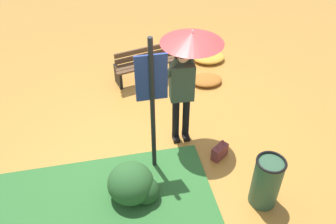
{
  "coord_description": "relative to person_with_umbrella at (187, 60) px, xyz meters",
  "views": [
    {
      "loc": [
        -0.97,
        -4.6,
        4.24
      ],
      "look_at": [
        -0.09,
        -0.45,
        0.85
      ],
      "focal_mm": 37.28,
      "sensor_mm": 36.0,
      "label": 1
    }
  ],
  "objects": [
    {
      "name": "leaf_pile_by_bench",
      "position": [
        0.89,
        1.56,
        -1.48
      ],
      "size": [
        0.66,
        0.53,
        0.15
      ],
      "color": "#A86023",
      "rests_on": "ground_plane"
    },
    {
      "name": "park_bench",
      "position": [
        -0.35,
        1.91,
        -1.15
      ],
      "size": [
        1.42,
        0.69,
        0.75
      ],
      "color": "black",
      "rests_on": "ground_plane"
    },
    {
      "name": "person_with_umbrella",
      "position": [
        0.0,
        0.0,
        0.0
      ],
      "size": [
        0.96,
        0.96,
        2.04
      ],
      "color": "black",
      "rests_on": "ground_plane"
    },
    {
      "name": "handbag",
      "position": [
        0.44,
        -0.63,
        -1.42
      ],
      "size": [
        0.33,
        0.29,
        0.37
      ],
      "color": "brown",
      "rests_on": "ground_plane"
    },
    {
      "name": "info_sign_post",
      "position": [
        -0.65,
        -0.6,
        -0.11
      ],
      "size": [
        0.44,
        0.07,
        2.3
      ],
      "color": "black",
      "rests_on": "ground_plane"
    },
    {
      "name": "shrub_cluster",
      "position": [
        -1.05,
        -1.15,
        -1.27
      ],
      "size": [
        0.74,
        0.67,
        0.6
      ],
      "color": "#285628",
      "rests_on": "ground_plane"
    },
    {
      "name": "trash_bin",
      "position": [
        0.77,
        -1.6,
        -1.13
      ],
      "size": [
        0.42,
        0.42,
        0.83
      ],
      "color": "#2D5138",
      "rests_on": "ground_plane"
    },
    {
      "name": "ground_plane",
      "position": [
        -0.27,
        0.14,
        -1.55
      ],
      "size": [
        18.0,
        18.0,
        0.0
      ],
      "primitive_type": "plane",
      "color": "#B27A33"
    },
    {
      "name": "leaf_pile_near_person",
      "position": [
        1.22,
        2.47,
        -1.47
      ],
      "size": [
        0.76,
        0.6,
        0.17
      ],
      "color": "gold",
      "rests_on": "ground_plane"
    }
  ]
}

